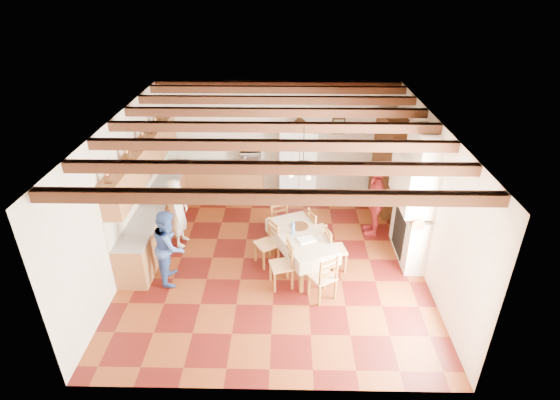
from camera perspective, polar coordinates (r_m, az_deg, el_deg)
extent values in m
cube|color=#470E0B|center=(9.36, -0.65, -7.68)|extent=(6.00, 6.50, 0.02)
cube|color=white|center=(7.96, -0.77, 10.18)|extent=(6.00, 6.50, 0.02)
cube|color=beige|center=(11.54, -0.22, 8.10)|extent=(6.00, 0.02, 3.00)
cube|color=beige|center=(5.87, -1.69, -14.47)|extent=(6.00, 0.02, 3.00)
cube|color=beige|center=(9.15, -19.90, 0.66)|extent=(0.02, 6.50, 3.00)
cube|color=beige|center=(8.99, 18.85, 0.33)|extent=(0.02, 6.50, 3.00)
cube|color=brown|center=(10.42, -15.52, -1.87)|extent=(0.60, 4.30, 0.86)
cube|color=brown|center=(11.81, -7.79, 2.67)|extent=(2.30, 0.60, 0.86)
cube|color=slate|center=(10.21, -15.84, 0.31)|extent=(0.62, 4.30, 0.04)
cube|color=slate|center=(11.62, -7.94, 4.67)|extent=(2.34, 0.62, 0.04)
cube|color=beige|center=(10.15, -17.61, 1.92)|extent=(0.03, 4.30, 0.60)
cube|color=beige|center=(11.76, -7.84, 6.66)|extent=(2.30, 0.03, 0.60)
cube|color=brown|center=(9.84, -17.27, 5.31)|extent=(0.35, 4.20, 0.70)
cube|color=black|center=(11.47, 7.65, 9.56)|extent=(0.34, 0.03, 0.42)
cube|color=white|center=(11.45, 2.51, 4.92)|extent=(1.01, 0.85, 1.89)
cube|color=beige|center=(8.76, 2.79, -4.67)|extent=(1.49, 1.91, 0.05)
cube|color=brown|center=(8.30, 2.80, -9.98)|extent=(0.09, 0.09, 0.71)
cube|color=brown|center=(8.57, 7.11, -8.77)|extent=(0.09, 0.09, 0.71)
cube|color=brown|center=(9.43, -1.20, -4.70)|extent=(0.09, 0.09, 0.71)
cube|color=brown|center=(9.67, 2.69, -3.81)|extent=(0.09, 0.09, 0.71)
torus|color=black|center=(8.03, 3.05, 4.50)|extent=(0.47, 0.47, 0.03)
imported|color=beige|center=(9.68, -13.04, -1.58)|extent=(0.42, 0.60, 1.57)
imported|color=#32529F|center=(8.65, -14.24, -5.86)|extent=(0.67, 0.81, 1.51)
imported|color=maroon|center=(10.01, 12.28, -0.09)|extent=(0.45, 0.99, 1.67)
imported|color=silver|center=(11.45, -3.86, 5.45)|extent=(0.55, 0.39, 0.30)
imported|color=#331A0D|center=(11.06, 2.64, 10.18)|extent=(0.37, 0.37, 0.32)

